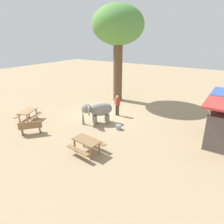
{
  "coord_description": "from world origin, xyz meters",
  "views": [
    {
      "loc": [
        11.7,
        8.72,
        5.87
      ],
      "look_at": [
        0.47,
        1.36,
        0.8
      ],
      "focal_mm": 32.43,
      "sensor_mm": 36.0,
      "label": 1
    }
  ],
  "objects_px": {
    "wooden_bench": "(31,127)",
    "picnic_table_far": "(87,143)",
    "shade_tree_main": "(118,27)",
    "elephant": "(98,110)",
    "person_handler": "(117,104)",
    "picnic_table_near": "(28,113)",
    "feed_bucket": "(118,127)"
  },
  "relations": [
    {
      "from": "shade_tree_main",
      "to": "picnic_table_near",
      "type": "relative_size",
      "value": 4.34
    },
    {
      "from": "wooden_bench",
      "to": "shade_tree_main",
      "type": "bearing_deg",
      "value": 35.72
    },
    {
      "from": "person_handler",
      "to": "shade_tree_main",
      "type": "distance_m",
      "value": 7.02
    },
    {
      "from": "shade_tree_main",
      "to": "picnic_table_far",
      "type": "height_order",
      "value": "shade_tree_main"
    },
    {
      "from": "wooden_bench",
      "to": "picnic_table_near",
      "type": "distance_m",
      "value": 2.42
    },
    {
      "from": "wooden_bench",
      "to": "picnic_table_far",
      "type": "relative_size",
      "value": 0.8
    },
    {
      "from": "elephant",
      "to": "wooden_bench",
      "type": "distance_m",
      "value": 4.51
    },
    {
      "from": "elephant",
      "to": "picnic_table_far",
      "type": "xyz_separation_m",
      "value": [
        3.49,
        1.91,
        -0.39
      ]
    },
    {
      "from": "shade_tree_main",
      "to": "picnic_table_near",
      "type": "distance_m",
      "value": 10.39
    },
    {
      "from": "shade_tree_main",
      "to": "picnic_table_far",
      "type": "bearing_deg",
      "value": 22.21
    },
    {
      "from": "shade_tree_main",
      "to": "feed_bucket",
      "type": "height_order",
      "value": "shade_tree_main"
    },
    {
      "from": "picnic_table_near",
      "to": "feed_bucket",
      "type": "distance_m",
      "value": 6.76
    },
    {
      "from": "picnic_table_near",
      "to": "feed_bucket",
      "type": "xyz_separation_m",
      "value": [
        -2.35,
        6.33,
        -0.43
      ]
    },
    {
      "from": "elephant",
      "to": "picnic_table_near",
      "type": "relative_size",
      "value": 1.06
    },
    {
      "from": "wooden_bench",
      "to": "picnic_table_far",
      "type": "xyz_separation_m",
      "value": [
        -0.24,
        4.39,
        0.12
      ]
    },
    {
      "from": "feed_bucket",
      "to": "person_handler",
      "type": "bearing_deg",
      "value": -146.43
    },
    {
      "from": "shade_tree_main",
      "to": "wooden_bench",
      "type": "height_order",
      "value": "shade_tree_main"
    },
    {
      "from": "person_handler",
      "to": "picnic_table_near",
      "type": "height_order",
      "value": "person_handler"
    },
    {
      "from": "picnic_table_near",
      "to": "picnic_table_far",
      "type": "height_order",
      "value": "same"
    },
    {
      "from": "shade_tree_main",
      "to": "feed_bucket",
      "type": "bearing_deg",
      "value": 32.27
    },
    {
      "from": "shade_tree_main",
      "to": "picnic_table_near",
      "type": "bearing_deg",
      "value": -18.82
    },
    {
      "from": "person_handler",
      "to": "feed_bucket",
      "type": "distance_m",
      "value": 2.66
    },
    {
      "from": "shade_tree_main",
      "to": "picnic_table_near",
      "type": "xyz_separation_m",
      "value": [
        8.04,
        -2.74,
        -5.99
      ]
    },
    {
      "from": "shade_tree_main",
      "to": "picnic_table_far",
      "type": "xyz_separation_m",
      "value": [
        9.08,
        3.71,
        -5.99
      ]
    },
    {
      "from": "feed_bucket",
      "to": "elephant",
      "type": "bearing_deg",
      "value": -93.19
    },
    {
      "from": "wooden_bench",
      "to": "feed_bucket",
      "type": "height_order",
      "value": "wooden_bench"
    },
    {
      "from": "elephant",
      "to": "person_handler",
      "type": "xyz_separation_m",
      "value": [
        -2.02,
        0.39,
        -0.03
      ]
    },
    {
      "from": "shade_tree_main",
      "to": "feed_bucket",
      "type": "relative_size",
      "value": 23.59
    },
    {
      "from": "elephant",
      "to": "wooden_bench",
      "type": "xyz_separation_m",
      "value": [
        3.73,
        -2.48,
        -0.51
      ]
    },
    {
      "from": "elephant",
      "to": "picnic_table_far",
      "type": "bearing_deg",
      "value": 72.68
    },
    {
      "from": "person_handler",
      "to": "feed_bucket",
      "type": "bearing_deg",
      "value": 40.67
    },
    {
      "from": "shade_tree_main",
      "to": "wooden_bench",
      "type": "relative_size",
      "value": 6.38
    }
  ]
}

